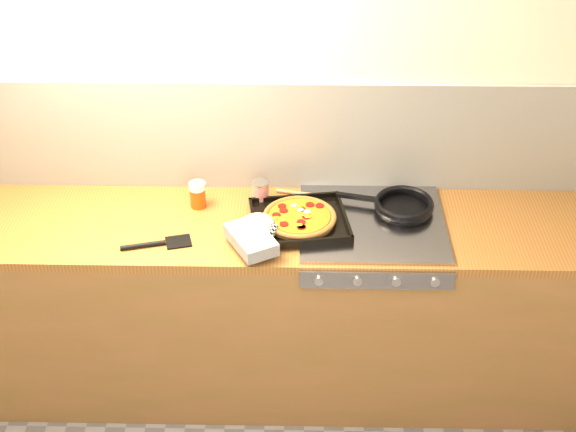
{
  "coord_description": "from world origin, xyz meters",
  "views": [
    {
      "loc": [
        0.15,
        -1.64,
        2.8
      ],
      "look_at": [
        0.1,
        1.08,
        0.95
      ],
      "focal_mm": 50.0,
      "sensor_mm": 36.0,
      "label": 1
    }
  ],
  "objects_px": {
    "pizza_on_tray": "(286,223)",
    "frying_pan": "(403,205)",
    "juice_glass": "(198,195)",
    "tomato_can": "(260,193)"
  },
  "relations": [
    {
      "from": "tomato_can",
      "to": "juice_glass",
      "type": "relative_size",
      "value": 0.92
    },
    {
      "from": "pizza_on_tray",
      "to": "frying_pan",
      "type": "distance_m",
      "value": 0.51
    },
    {
      "from": "pizza_on_tray",
      "to": "frying_pan",
      "type": "height_order",
      "value": "pizza_on_tray"
    },
    {
      "from": "frying_pan",
      "to": "tomato_can",
      "type": "bearing_deg",
      "value": 174.01
    },
    {
      "from": "juice_glass",
      "to": "tomato_can",
      "type": "bearing_deg",
      "value": 6.42
    },
    {
      "from": "pizza_on_tray",
      "to": "tomato_can",
      "type": "xyz_separation_m",
      "value": [
        -0.11,
        0.21,
        0.01
      ]
    },
    {
      "from": "pizza_on_tray",
      "to": "tomato_can",
      "type": "relative_size",
      "value": 4.91
    },
    {
      "from": "pizza_on_tray",
      "to": "frying_pan",
      "type": "relative_size",
      "value": 1.19
    },
    {
      "from": "pizza_on_tray",
      "to": "juice_glass",
      "type": "distance_m",
      "value": 0.42
    },
    {
      "from": "juice_glass",
      "to": "pizza_on_tray",
      "type": "bearing_deg",
      "value": -25.55
    }
  ]
}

